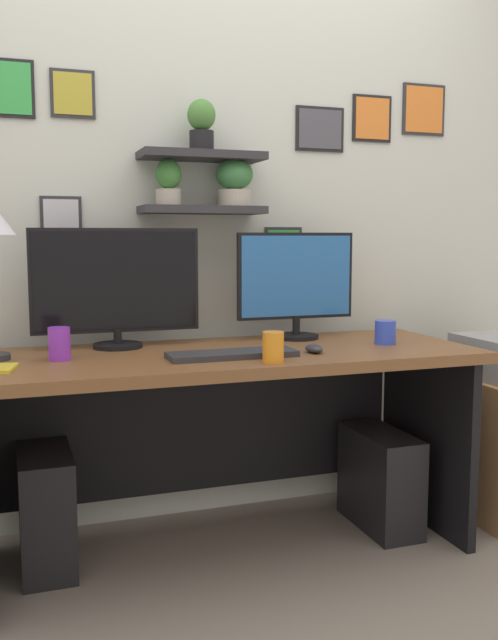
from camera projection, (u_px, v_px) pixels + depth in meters
The scene contains 13 objects.
ground_plane at pixel (228, 552), 2.58m from camera, with size 8.00×8.00×0.00m, color gray.
back_wall_assembly at pixel (195, 188), 2.83m from camera, with size 4.40×0.24×2.70m.
desk at pixel (223, 404), 2.57m from camera, with size 1.80×0.68×0.75m.
monitor_left at pixel (116, 286), 2.55m from camera, with size 0.61×0.18×0.44m.
monitor_right at pixel (296, 283), 2.78m from camera, with size 0.49×0.18×0.42m.
keyboard at pixel (232, 354), 2.37m from camera, with size 0.44×0.14×0.02m, color #2D2D33.
computer_mouse at pixel (314, 349), 2.46m from camera, with size 0.06×0.09×0.03m, color #2D2D33.
cell_phone at pixel (3, 368), 2.14m from camera, with size 0.07×0.14×0.01m, color yellow.
coffee_mug at pixel (385, 332), 2.66m from camera, with size 0.08×0.08×0.09m, color blue.
pen_cup at pixel (273, 347), 2.27m from camera, with size 0.07×0.07×0.10m, color orange.
water_cup at pixel (59, 344), 2.31m from camera, with size 0.07×0.07×0.11m, color purple.
computer_tower_left at pixel (46, 508), 2.46m from camera, with size 0.18×0.40×0.41m, color black.
computer_tower_right at pixel (380, 479), 2.79m from camera, with size 0.18×0.40×0.39m, color black.
Camera 1 is at (-0.73, -2.35, 1.16)m, focal length 39.28 mm.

